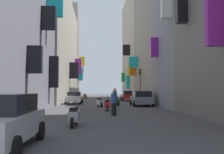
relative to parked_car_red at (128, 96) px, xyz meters
name	(u,v)px	position (x,y,z in m)	size (l,w,h in m)	color
ground_plane	(104,103)	(-3.67, -6.26, -0.77)	(140.00, 140.00, 0.00)	#424244
building_left_mid_b	(51,49)	(-11.66, 1.84, 7.03)	(7.32, 26.34, 15.62)	#B2A899
building_left_far	(65,52)	(-11.65, 19.77, 9.07)	(7.22, 7.94, 19.72)	gray
building_right_mid_a	(192,29)	(4.32, -14.87, 6.47)	(6.78, 8.61, 14.49)	gray
building_right_mid_b	(163,40)	(4.33, -3.60, 7.53)	(7.30, 13.90, 16.62)	gray
building_right_mid_c	(142,47)	(4.33, 13.54, 9.43)	(7.28, 20.39, 20.42)	#BCB29E
parked_car_red	(128,96)	(0.00, 0.00, 0.00)	(2.01, 4.43, 1.48)	#B21E1E
parked_car_grey	(142,98)	(-0.04, -12.19, 0.01)	(2.00, 3.98, 1.52)	slate
parked_car_white	(74,97)	(-7.18, -7.60, -0.04)	(1.89, 3.92, 1.38)	white
scooter_orange	(85,96)	(-6.75, 9.32, -0.31)	(0.74, 1.92, 1.13)	orange
scooter_green	(116,101)	(-2.59, -11.24, -0.31)	(0.74, 1.73, 1.13)	#287F3D
scooter_silver	(74,116)	(-5.52, -26.80, -0.31)	(0.48, 1.86, 1.13)	#ADADB2
scooter_red	(107,105)	(-3.69, -17.88, -0.31)	(0.47, 1.81, 1.13)	red
scooter_white	(100,102)	(-4.27, -13.81, -0.31)	(0.68, 1.74, 1.13)	silver
pedestrian_crossing	(114,103)	(-3.43, -21.87, 0.03)	(0.42, 0.42, 1.62)	black
pedestrian_near_left	(115,98)	(-2.86, -13.79, 0.13)	(0.49, 0.49, 1.80)	black
traffic_light_near_corner	(140,80)	(0.96, -5.20, 2.14)	(0.26, 0.34, 4.29)	#2D2D2D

